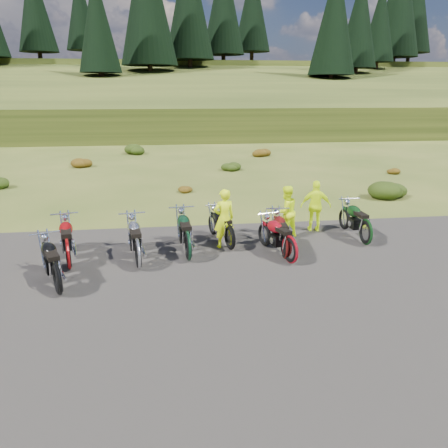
{
  "coord_description": "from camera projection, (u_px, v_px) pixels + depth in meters",
  "views": [
    {
      "loc": [
        -1.07,
        -10.15,
        4.42
      ],
      "look_at": [
        0.36,
        0.9,
        1.0
      ],
      "focal_mm": 35.0,
      "sensor_mm": 36.0,
      "label": 1
    }
  ],
  "objects": [
    {
      "name": "ground",
      "position": [
        214.0,
        273.0,
        11.05
      ],
      "size": [
        300.0,
        300.0,
        0.0
      ],
      "primitive_type": "plane",
      "color": "#394D19",
      "rests_on": "ground"
    },
    {
      "name": "gravel_pad",
      "position": [
        225.0,
        310.0,
        9.16
      ],
      "size": [
        20.0,
        12.0,
        0.04
      ],
      "primitive_type": "cube",
      "color": "black",
      "rests_on": "ground"
    },
    {
      "name": "hill_slope",
      "position": [
        174.0,
        125.0,
        58.45
      ],
      "size": [
        300.0,
        45.97,
        9.37
      ],
      "primitive_type": null,
      "rotation": [
        0.14,
        0.0,
        0.0
      ],
      "color": "#2A3812",
      "rests_on": "ground"
    },
    {
      "name": "hill_plateau",
      "position": [
        169.0,
        108.0,
        115.34
      ],
      "size": [
        300.0,
        90.0,
        9.17
      ],
      "primitive_type": "cube",
      "color": "#2A3812",
      "rests_on": "ground"
    },
    {
      "name": "conifer_19",
      "position": [
        34.0,
        5.0,
        68.78
      ],
      "size": [
        6.16,
        6.16,
        16.0
      ],
      "color": "black",
      "rests_on": "ground"
    },
    {
      "name": "conifer_20",
      "position": [
        80.0,
        10.0,
        75.13
      ],
      "size": [
        5.72,
        5.72,
        15.0
      ],
      "color": "black",
      "rests_on": "ground"
    },
    {
      "name": "conifer_21",
      "position": [
        97.0,
        21.0,
        53.66
      ],
      "size": [
        5.28,
        5.28,
        14.0
      ],
      "color": "black",
      "rests_on": "ground"
    },
    {
      "name": "conifer_24",
      "position": [
        223.0,
        3.0,
        71.3
      ],
      "size": [
        7.04,
        7.04,
        18.0
      ],
      "color": "black",
      "rests_on": "ground"
    },
    {
      "name": "conifer_25",
      "position": [
        253.0,
        7.0,
        77.58
      ],
      "size": [
        6.6,
        6.6,
        17.0
      ],
      "color": "black",
      "rests_on": "ground"
    },
    {
      "name": "conifer_26",
      "position": [
        335.0,
        18.0,
        56.17
      ],
      "size": [
        6.16,
        6.16,
        16.0
      ],
      "color": "black",
      "rests_on": "ground"
    },
    {
      "name": "conifer_27",
      "position": [
        360.0,
        20.0,
        62.4
      ],
      "size": [
        5.72,
        5.72,
        15.0
      ],
      "color": "black",
      "rests_on": "ground"
    },
    {
      "name": "conifer_28",
      "position": [
        380.0,
        22.0,
        68.62
      ],
      "size": [
        5.28,
        5.28,
        14.0
      ],
      "color": "black",
      "rests_on": "ground"
    },
    {
      "name": "conifer_29",
      "position": [
        400.0,
        1.0,
        73.82
      ],
      "size": [
        7.92,
        7.92,
        20.0
      ],
      "color": "black",
      "rests_on": "ground"
    },
    {
      "name": "conifer_30",
      "position": [
        414.0,
        4.0,
        80.04
      ],
      "size": [
        7.48,
        7.48,
        19.0
      ],
      "color": "black",
      "rests_on": "ground"
    },
    {
      "name": "shrub_2",
      "position": [
        81.0,
        161.0,
        25.91
      ],
      "size": [
        1.3,
        1.3,
        0.77
      ],
      "primitive_type": "ellipsoid",
      "color": "#632F0C",
      "rests_on": "ground"
    },
    {
      "name": "shrub_3",
      "position": [
        136.0,
        148.0,
        31.27
      ],
      "size": [
        1.56,
        1.56,
        0.92
      ],
      "primitive_type": "ellipsoid",
      "color": "black",
      "rests_on": "ground"
    },
    {
      "name": "shrub_4",
      "position": [
        183.0,
        188.0,
        19.66
      ],
      "size": [
        0.77,
        0.77,
        0.45
      ],
      "primitive_type": "ellipsoid",
      "color": "#632F0C",
      "rests_on": "ground"
    },
    {
      "name": "shrub_5",
      "position": [
        230.0,
        165.0,
        25.02
      ],
      "size": [
        1.03,
        1.03,
        0.61
      ],
      "primitive_type": "ellipsoid",
      "color": "black",
      "rests_on": "ground"
    },
    {
      "name": "shrub_6",
      "position": [
        261.0,
        151.0,
        30.38
      ],
      "size": [
        1.3,
        1.3,
        0.77
      ],
      "primitive_type": "ellipsoid",
      "color": "#632F0C",
      "rests_on": "ground"
    },
    {
      "name": "shrub_7",
      "position": [
        389.0,
        187.0,
        18.67
      ],
      "size": [
        1.56,
        1.56,
        0.92
      ],
      "primitive_type": "ellipsoid",
      "color": "black",
      "rests_on": "ground"
    },
    {
      "name": "shrub_8",
      "position": [
        391.0,
        170.0,
        24.12
      ],
      "size": [
        0.77,
        0.77,
        0.45
      ],
      "primitive_type": "ellipsoid",
      "color": "#632F0C",
      "rests_on": "ground"
    },
    {
      "name": "motorcycle_0",
      "position": [
        59.0,
        295.0,
        9.82
      ],
      "size": [
        1.52,
        2.3,
        1.15
      ],
      "primitive_type": null,
      "rotation": [
        0.0,
        0.0,
        1.97
      ],
      "color": "black",
      "rests_on": "ground"
    },
    {
      "name": "motorcycle_1",
      "position": [
        70.0,
        270.0,
        11.24
      ],
      "size": [
        1.24,
        2.37,
        1.18
      ],
      "primitive_type": null,
      "rotation": [
        0.0,
        0.0,
        1.8
      ],
      "color": "maroon",
      "rests_on": "ground"
    },
    {
      "name": "motorcycle_2",
      "position": [
        189.0,
        261.0,
        11.8
      ],
      "size": [
        0.96,
        2.34,
        1.2
      ],
      "primitive_type": null,
      "rotation": [
        0.0,
        0.0,
        1.66
      ],
      "color": "black",
      "rests_on": "ground"
    },
    {
      "name": "motorcycle_3",
      "position": [
        139.0,
        269.0,
        11.24
      ],
      "size": [
        1.1,
        2.35,
        1.19
      ],
      "primitive_type": null,
      "rotation": [
        0.0,
        0.0,
        1.73
      ],
      "color": "#A9A9AE",
      "rests_on": "ground"
    },
    {
      "name": "motorcycle_4",
      "position": [
        284.0,
        259.0,
        11.94
      ],
      "size": [
        0.87,
        2.2,
        1.13
      ],
      "primitive_type": null,
      "rotation": [
        0.0,
        0.0,
        1.5
      ],
      "color": "#4A0D0C",
      "rests_on": "ground"
    },
    {
      "name": "motorcycle_5",
      "position": [
        230.0,
        250.0,
        12.59
      ],
      "size": [
        1.19,
        2.2,
        1.1
      ],
      "primitive_type": null,
      "rotation": [
        0.0,
        0.0,
        1.82
      ],
      "color": "black",
      "rests_on": "ground"
    },
    {
      "name": "motorcycle_6",
      "position": [
        289.0,
        264.0,
        11.61
      ],
      "size": [
        1.26,
        2.23,
        1.11
      ],
      "primitive_type": null,
      "rotation": [
        0.0,
        0.0,
        1.85
      ],
      "color": "maroon",
      "rests_on": "ground"
    },
    {
      "name": "motorcycle_7",
      "position": [
        364.0,
        245.0,
        13.0
      ],
      "size": [
        0.82,
        2.22,
        1.15
      ],
      "primitive_type": null,
      "rotation": [
        0.0,
        0.0,
        1.61
      ],
      "color": "black",
      "rests_on": "ground"
    },
    {
      "name": "person_middle",
      "position": [
        224.0,
        219.0,
        12.55
      ],
      "size": [
        0.71,
        0.55,
        1.73
      ],
      "primitive_type": "imported",
      "rotation": [
        0.0,
        0.0,
        3.38
      ],
      "color": "#D9F50C",
      "rests_on": "ground"
    },
    {
      "name": "person_right_a",
      "position": [
        286.0,
        213.0,
        13.47
      ],
      "size": [
        0.96,
        0.87,
        1.62
      ],
      "primitive_type": "imported",
      "rotation": [
        0.0,
        0.0,
        3.54
      ],
      "color": "#D9F50C",
      "rests_on": "ground"
    },
    {
      "name": "person_right_b",
      "position": [
        316.0,
        207.0,
        14.05
      ],
      "size": [
        1.03,
        0.58,
        1.65
      ],
      "primitive_type": "imported",
      "rotation": [
        0.0,
        0.0,
        2.95
      ],
      "color": "#D9F50C",
      "rests_on": "ground"
    }
  ]
}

